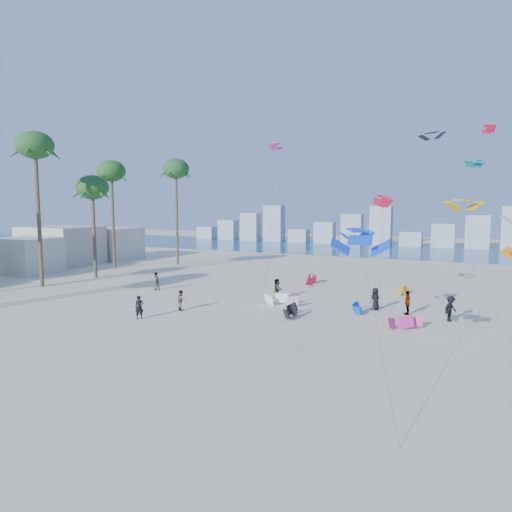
% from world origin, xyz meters
% --- Properties ---
extents(ground, '(220.00, 220.00, 0.00)m').
position_xyz_m(ground, '(0.00, 0.00, 0.00)').
color(ground, beige).
rests_on(ground, ground).
extents(ocean, '(220.00, 220.00, 0.00)m').
position_xyz_m(ocean, '(0.00, 72.00, 0.01)').
color(ocean, navy).
rests_on(ocean, ground).
extents(kitesurfer_near, '(0.74, 0.78, 1.79)m').
position_xyz_m(kitesurfer_near, '(-3.77, 9.44, 0.90)').
color(kitesurfer_near, black).
rests_on(kitesurfer_near, ground).
extents(kitesurfer_mid, '(1.03, 1.00, 1.67)m').
position_xyz_m(kitesurfer_mid, '(-2.56, 13.24, 0.83)').
color(kitesurfer_mid, gray).
rests_on(kitesurfer_mid, ground).
extents(kitesurfers_far, '(34.51, 3.84, 1.93)m').
position_xyz_m(kitesurfers_far, '(8.73, 19.92, 0.94)').
color(kitesurfers_far, black).
rests_on(kitesurfers_far, ground).
extents(grounded_kites, '(14.24, 17.83, 1.00)m').
position_xyz_m(grounded_kites, '(7.73, 20.84, 0.45)').
color(grounded_kites, black).
rests_on(grounded_kites, ground).
extents(flying_kites, '(25.91, 40.29, 17.20)m').
position_xyz_m(flying_kites, '(14.82, 22.28, 10.67)').
color(flying_kites, blue).
rests_on(flying_kites, ground).
extents(palm_row, '(9.28, 44.80, 16.23)m').
position_xyz_m(palm_row, '(-22.02, 16.19, 11.68)').
color(palm_row, brown).
rests_on(palm_row, ground).
extents(beachfront_buildings, '(11.50, 43.00, 6.00)m').
position_xyz_m(beachfront_buildings, '(-33.69, 20.82, 2.67)').
color(beachfront_buildings, beige).
rests_on(beachfront_buildings, ground).
extents(distant_skyline, '(85.00, 3.00, 8.40)m').
position_xyz_m(distant_skyline, '(-1.19, 82.00, 3.09)').
color(distant_skyline, '#9EADBF').
rests_on(distant_skyline, ground).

